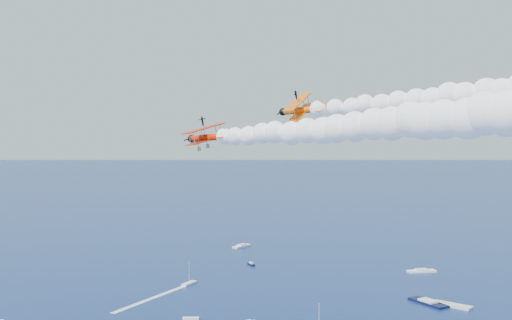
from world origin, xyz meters
The scene contains 5 objects.
biplane_lead centered at (9.32, 27.17, 60.63)m, with size 8.12×9.11×5.49m, color #FA5E05, non-canonical shape.
biplane_trail centered at (-2.37, 16.40, 56.15)m, with size 8.17×9.17×5.52m, color red, non-canonical shape.
smoke_trail_lead centered at (35.65, 29.12, 62.61)m, with size 52.57×9.36×9.86m, color white, non-canonical shape.
smoke_trail_trail centered at (23.90, 13.82, 58.13)m, with size 52.47×10.48×9.86m, color white, non-canonical shape.
spectator_boats centered at (0.89, 116.01, 0.35)m, with size 222.17×168.13×0.70m.
Camera 1 is at (58.10, -72.50, 58.83)m, focal length 46.43 mm.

